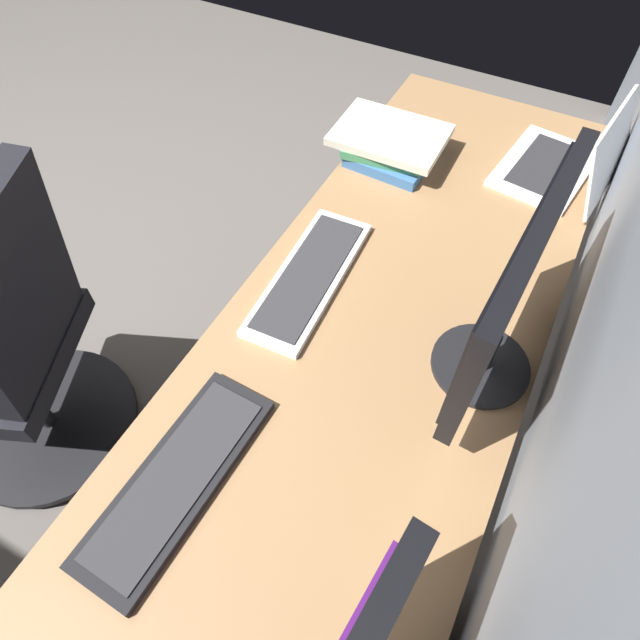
{
  "coord_description": "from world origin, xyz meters",
  "views": [
    {
      "loc": [
        0.57,
        1.85,
        1.68
      ],
      "look_at": [
        0.1,
        1.6,
        0.95
      ],
      "focal_mm": 30.26,
      "sensor_mm": 36.0,
      "label": 1
    }
  ],
  "objects": [
    {
      "name": "keyboard_spare",
      "position": [
        0.39,
        1.47,
        0.74
      ],
      "size": [
        0.42,
        0.15,
        0.02
      ],
      "color": "black",
      "rests_on": "desk"
    },
    {
      "name": "drawer_pedestal",
      "position": [
        0.48,
        1.68,
        0.35
      ],
      "size": [
        0.4,
        0.51,
        0.69
      ],
      "color": "#936D47",
      "rests_on": "ground"
    },
    {
      "name": "office_chair",
      "position": [
        0.27,
        0.76,
        0.46
      ],
      "size": [
        0.57,
        0.61,
        0.97
      ],
      "color": "black",
      "rests_on": "ground"
    },
    {
      "name": "book_stack_near",
      "position": [
        -0.65,
        1.43,
        0.77
      ],
      "size": [
        0.24,
        0.3,
        0.08
      ],
      "color": "#38669E",
      "rests_on": "desk"
    },
    {
      "name": "laptop_leftmost",
      "position": [
        -0.78,
        1.88,
        0.78
      ],
      "size": [
        0.35,
        0.31,
        0.21
      ],
      "color": "white",
      "rests_on": "desk"
    },
    {
      "name": "monitor_primary",
      "position": [
        -0.09,
        1.87,
        0.97
      ],
      "size": [
        0.5,
        0.2,
        0.41
      ],
      "color": "black",
      "rests_on": "desk"
    },
    {
      "name": "keyboard_main",
      "position": [
        -0.14,
        1.45,
        0.74
      ],
      "size": [
        0.43,
        0.16,
        0.02
      ],
      "color": "silver",
      "rests_on": "desk"
    },
    {
      "name": "desk",
      "position": [
        0.1,
        1.65,
        0.67
      ],
      "size": [
        2.35,
        0.66,
        0.73
      ],
      "color": "#936D47",
      "rests_on": "ground"
    }
  ]
}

